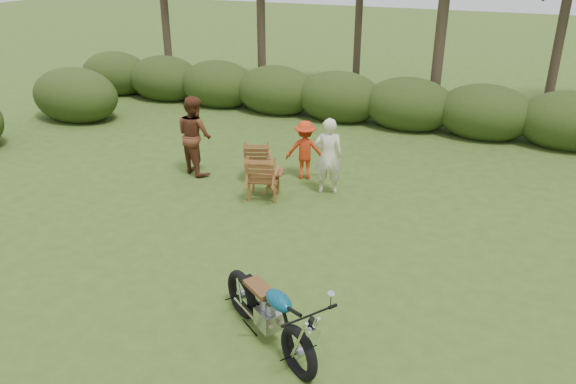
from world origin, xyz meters
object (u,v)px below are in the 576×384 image
at_px(lawn_chair_left, 258,177).
at_px(cup, 272,169).
at_px(lawn_chair_right, 264,198).
at_px(adult_a, 327,192).
at_px(child, 305,178).
at_px(side_table, 271,183).
at_px(adult_b, 197,172).
at_px(motorcycle, 268,339).

xyz_separation_m(lawn_chair_left, cup, (0.69, -0.77, 0.58)).
bearing_deg(lawn_chair_right, lawn_chair_left, -73.22).
relative_size(adult_a, child, 1.23).
relative_size(side_table, adult_b, 0.30).
xyz_separation_m(side_table, adult_b, (-2.05, 0.47, -0.26)).
height_order(lawn_chair_right, adult_a, adult_a).
bearing_deg(adult_b, cup, -168.59).
xyz_separation_m(motorcycle, side_table, (-1.90, 4.13, 0.26)).
xyz_separation_m(lawn_chair_right, adult_a, (1.08, 0.77, 0.00)).
relative_size(cup, adult_a, 0.08).
xyz_separation_m(lawn_chair_left, adult_a, (1.66, -0.15, 0.00)).
bearing_deg(child, adult_a, 124.15).
height_order(motorcycle, cup, cup).
relative_size(adult_a, adult_b, 0.91).
xyz_separation_m(motorcycle, adult_a, (-0.90, 4.73, 0.00)).
relative_size(side_table, adult_a, 0.33).
distance_m(motorcycle, lawn_chair_right, 4.43).
height_order(cup, child, child).
bearing_deg(cup, adult_b, 166.72).
bearing_deg(lawn_chair_right, child, -120.82).
height_order(side_table, adult_b, adult_b).
relative_size(adult_b, child, 1.36).
bearing_deg(adult_a, lawn_chair_right, 16.30).
xyz_separation_m(lawn_chair_right, cup, (0.11, 0.15, 0.58)).
height_order(lawn_chair_left, cup, cup).
relative_size(motorcycle, adult_a, 1.26).
distance_m(cup, adult_b, 2.21).
bearing_deg(motorcycle, adult_b, 164.72).
relative_size(cup, child, 0.10).
distance_m(side_table, child, 1.21).
height_order(lawn_chair_right, child, child).
xyz_separation_m(motorcycle, adult_b, (-3.95, 4.60, 0.00)).
distance_m(adult_a, adult_b, 3.05).
bearing_deg(motorcycle, lawn_chair_right, 150.58).
bearing_deg(lawn_chair_left, motorcycle, 96.08).
bearing_deg(lawn_chair_left, lawn_chair_right, 100.87).
xyz_separation_m(motorcycle, lawn_chair_right, (-1.97, 3.96, 0.00)).
relative_size(lawn_chair_right, cup, 7.44).
height_order(adult_a, adult_b, adult_b).
relative_size(motorcycle, cup, 15.54).
xyz_separation_m(side_table, adult_a, (1.00, 0.60, -0.26)).
xyz_separation_m(adult_b, child, (2.33, 0.67, 0.00)).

